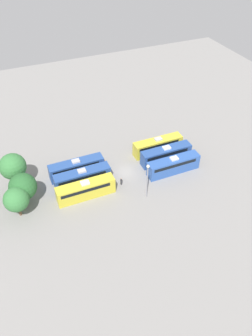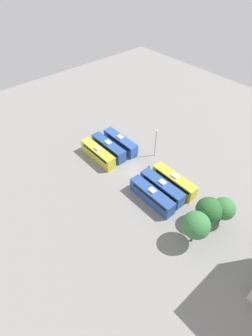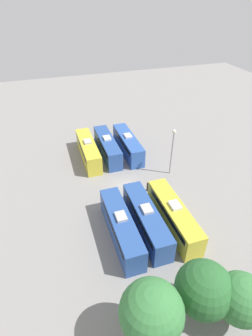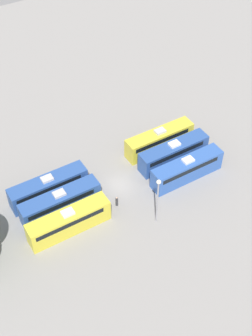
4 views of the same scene
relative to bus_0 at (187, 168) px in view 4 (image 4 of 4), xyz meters
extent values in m
plane|color=gray|center=(3.62, 9.08, -1.81)|extent=(124.21, 124.21, 0.00)
cube|color=#2D56A8|center=(0.00, -0.03, -0.16)|extent=(2.44, 11.15, 3.30)
cube|color=black|center=(0.00, 0.24, 0.78)|extent=(2.48, 9.48, 0.73)
cube|color=black|center=(0.00, -5.60, 0.76)|extent=(2.15, 0.08, 1.16)
cube|color=silver|center=(0.00, -0.03, 1.67)|extent=(1.20, 1.60, 0.35)
cube|color=#284C93|center=(3.76, -0.34, -0.16)|extent=(2.44, 11.15, 3.30)
cube|color=black|center=(3.76, -0.07, 0.78)|extent=(2.48, 9.48, 0.73)
cube|color=black|center=(3.76, -5.91, 0.76)|extent=(2.15, 0.08, 1.16)
cube|color=white|center=(3.76, -0.34, 1.67)|extent=(1.20, 1.60, 0.35)
cube|color=gold|center=(7.25, -0.16, -0.16)|extent=(2.44, 11.15, 3.30)
cube|color=black|center=(7.25, 0.11, 0.78)|extent=(2.48, 9.48, 0.73)
cube|color=black|center=(7.25, -5.73, 0.76)|extent=(2.15, 0.08, 1.16)
cube|color=#B2B2B7|center=(7.25, -0.16, 1.67)|extent=(1.20, 1.60, 0.35)
cube|color=gold|center=(0.16, 18.74, -0.16)|extent=(2.44, 11.15, 3.30)
cube|color=black|center=(0.16, 19.02, 0.78)|extent=(2.48, 9.48, 0.73)
cube|color=black|center=(0.16, 13.17, 0.76)|extent=(2.15, 0.08, 1.16)
cube|color=silver|center=(0.16, 18.74, 1.67)|extent=(1.20, 1.60, 0.35)
cube|color=#284C93|center=(3.66, 18.28, -0.16)|extent=(2.44, 11.15, 3.30)
cube|color=black|center=(3.66, 18.56, 0.78)|extent=(2.48, 9.48, 0.73)
cube|color=black|center=(3.66, 12.72, 0.76)|extent=(2.15, 0.08, 1.16)
cube|color=#B2B2B7|center=(3.66, 18.28, 1.67)|extent=(1.20, 1.60, 0.35)
cube|color=#284C93|center=(6.98, 18.51, -0.16)|extent=(2.44, 11.15, 3.30)
cube|color=black|center=(6.98, 18.79, 0.78)|extent=(2.48, 9.48, 0.73)
cube|color=black|center=(6.98, 12.95, 0.76)|extent=(2.15, 0.08, 1.16)
cube|color=#B2B2B7|center=(6.98, 18.51, 1.67)|extent=(1.20, 1.60, 0.35)
cylinder|color=#333338|center=(0.61, 11.32, -1.11)|extent=(0.36, 0.36, 1.41)
sphere|color=tan|center=(0.61, 11.32, -0.28)|extent=(0.24, 0.24, 0.24)
cylinder|color=gray|center=(-4.50, 8.24, 1.91)|extent=(0.20, 0.20, 7.45)
sphere|color=#EAE5C6|center=(-4.50, 8.24, 5.82)|extent=(0.60, 0.60, 0.60)
camera|label=1|loc=(-43.51, 29.08, 43.08)|focal=35.00mm
camera|label=2|loc=(35.00, 42.29, 42.14)|focal=28.00mm
camera|label=3|loc=(13.07, 39.23, 23.67)|focal=28.00mm
camera|label=4|loc=(-35.97, 31.95, 47.54)|focal=50.00mm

